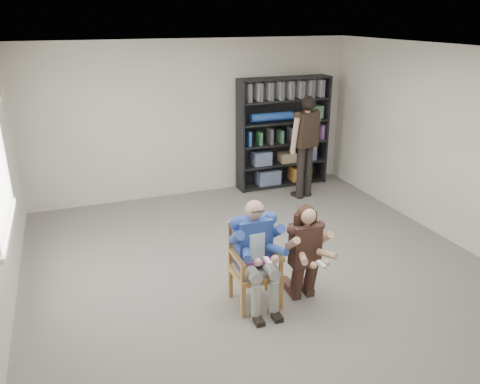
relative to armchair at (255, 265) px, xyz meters
name	(u,v)px	position (x,y,z in m)	size (l,w,h in m)	color
room_shell	(275,179)	(0.36, 0.31, 0.90)	(6.00, 7.00, 2.80)	beige
floor	(272,283)	(0.36, 0.31, -0.50)	(6.00, 7.00, 0.01)	slate
armchair	(255,265)	(0.00, 0.00, 0.00)	(0.58, 0.56, 0.99)	brown
seated_man	(256,254)	(0.00, 0.00, 0.15)	(0.56, 0.77, 1.29)	navy
kneeling_woman	(306,254)	(0.58, -0.12, 0.09)	(0.50, 0.79, 1.18)	#3A221B
bookshelf	(283,133)	(2.06, 3.59, 0.55)	(1.80, 0.38, 2.10)	black
standing_man	(306,149)	(2.15, 2.84, 0.43)	(0.57, 0.32, 1.86)	black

